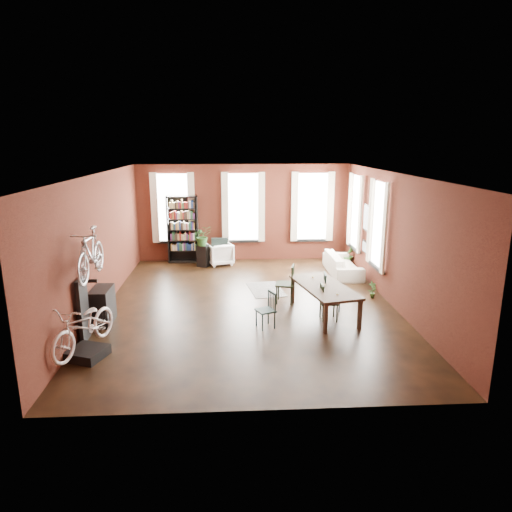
{
  "coord_description": "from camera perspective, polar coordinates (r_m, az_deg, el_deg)",
  "views": [
    {
      "loc": [
        -0.43,
        -10.55,
        3.93
      ],
      "look_at": [
        0.2,
        0.6,
        1.1
      ],
      "focal_mm": 32.0,
      "sensor_mm": 36.0,
      "label": 1
    }
  ],
  "objects": [
    {
      "name": "dining_chair_b",
      "position": [
        11.35,
        3.63,
        -3.52
      ],
      "size": [
        0.53,
        0.53,
        0.96
      ],
      "primitive_type": "cube",
      "rotation": [
        0.0,
        0.0,
        -1.8
      ],
      "color": "black",
      "rests_on": "ground"
    },
    {
      "name": "dining_chair_c",
      "position": [
        10.39,
        9.1,
        -5.71
      ],
      "size": [
        0.39,
        0.39,
        0.84
      ],
      "primitive_type": "cube",
      "rotation": [
        0.0,
        0.0,
        1.57
      ],
      "color": "black",
      "rests_on": "ground"
    },
    {
      "name": "plant_stand",
      "position": [
        14.74,
        -6.56,
        0.04
      ],
      "size": [
        0.46,
        0.46,
        0.69
      ],
      "primitive_type": "cube",
      "rotation": [
        0.0,
        0.0,
        -0.43
      ],
      "color": "black",
      "rests_on": "ground"
    },
    {
      "name": "bookshelf",
      "position": [
        15.2,
        -9.13,
        3.29
      ],
      "size": [
        1.0,
        0.32,
        2.2
      ],
      "primitive_type": "cube",
      "color": "black",
      "rests_on": "ground"
    },
    {
      "name": "cream_sofa",
      "position": [
        14.03,
        10.81,
        -0.6
      ],
      "size": [
        0.61,
        2.08,
        0.81
      ],
      "primitive_type": "imported",
      "rotation": [
        0.0,
        0.0,
        1.57
      ],
      "color": "beige",
      "rests_on": "ground"
    },
    {
      "name": "plant_on_stand",
      "position": [
        14.57,
        -6.73,
        2.26
      ],
      "size": [
        0.78,
        0.81,
        0.5
      ],
      "primitive_type": "imported",
      "rotation": [
        0.0,
        0.0,
        0.41
      ],
      "color": "#255321",
      "rests_on": "plant_stand"
    },
    {
      "name": "plant_by_sofa",
      "position": [
        14.99,
        11.53,
        -0.63
      ],
      "size": [
        0.59,
        0.82,
        0.33
      ],
      "primitive_type": "imported",
      "rotation": [
        0.0,
        0.0,
        0.27
      ],
      "color": "#2D5B24",
      "rests_on": "ground"
    },
    {
      "name": "room",
      "position": [
        11.33,
        0.23,
        5.1
      ],
      "size": [
        9.0,
        9.04,
        3.22
      ],
      "color": "black",
      "rests_on": "ground"
    },
    {
      "name": "bike_trainer",
      "position": [
        9.23,
        -20.36,
        -11.32
      ],
      "size": [
        0.8,
        0.8,
        0.18
      ],
      "primitive_type": "cube",
      "rotation": [
        0.0,
        0.0,
        -0.35
      ],
      "color": "black",
      "rests_on": "ground"
    },
    {
      "name": "bicycle_floor",
      "position": [
        8.83,
        -20.89,
        -5.62
      ],
      "size": [
        0.89,
        1.09,
        1.79
      ],
      "primitive_type": "imported",
      "rotation": [
        0.0,
        0.0,
        -0.32
      ],
      "color": "silver",
      "rests_on": "bike_trainer"
    },
    {
      "name": "bicycle_hung",
      "position": [
        9.34,
        -20.13,
        2.24
      ],
      "size": [
        0.47,
        1.0,
        1.66
      ],
      "primitive_type": "imported",
      "color": "#A5A8AD",
      "rests_on": "bike_wall_rack"
    },
    {
      "name": "console_table",
      "position": [
        10.66,
        -18.65,
        -5.9
      ],
      "size": [
        0.4,
        0.8,
        0.8
      ],
      "primitive_type": "cube",
      "color": "black",
      "rests_on": "ground"
    },
    {
      "name": "striped_rug",
      "position": [
        12.43,
        1.25,
        -4.21
      ],
      "size": [
        1.06,
        1.48,
        0.01
      ],
      "primitive_type": "cube",
      "rotation": [
        0.0,
        0.0,
        0.16
      ],
      "color": "black",
      "rests_on": "ground"
    },
    {
      "name": "dining_chair_d",
      "position": [
        11.01,
        9.48,
        -4.43
      ],
      "size": [
        0.46,
        0.46,
        0.89
      ],
      "primitive_type": "cube",
      "rotation": [
        0.0,
        0.0,
        1.46
      ],
      "color": "#163130",
      "rests_on": "ground"
    },
    {
      "name": "bike_wall_rack",
      "position": [
        9.8,
        -20.8,
        -6.3
      ],
      "size": [
        0.16,
        0.6,
        1.3
      ],
      "primitive_type": "cube",
      "color": "black",
      "rests_on": "ground"
    },
    {
      "name": "dining_chair_a",
      "position": [
        9.86,
        1.19,
        -6.79
      ],
      "size": [
        0.48,
        0.48,
        0.79
      ],
      "primitive_type": "cube",
      "rotation": [
        0.0,
        0.0,
        -1.17
      ],
      "color": "#163230",
      "rests_on": "ground"
    },
    {
      "name": "plant_small",
      "position": [
        12.15,
        14.32,
        -4.73
      ],
      "size": [
        0.38,
        0.49,
        0.15
      ],
      "primitive_type": "imported",
      "rotation": [
        0.0,
        0.0,
        0.43
      ],
      "color": "#315A24",
      "rests_on": "ground"
    },
    {
      "name": "dining_table",
      "position": [
        10.67,
        8.46,
        -5.53
      ],
      "size": [
        1.39,
        2.24,
        0.71
      ],
      "primitive_type": "cube",
      "rotation": [
        0.0,
        0.0,
        0.23
      ],
      "color": "#4B3B2D",
      "rests_on": "ground"
    },
    {
      "name": "white_armchair",
      "position": [
        14.88,
        -4.55,
        0.39
      ],
      "size": [
        0.94,
        0.91,
        0.78
      ],
      "primitive_type": "imported",
      "rotation": [
        0.0,
        0.0,
        3.47
      ],
      "color": "white",
      "rests_on": "ground"
    }
  ]
}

